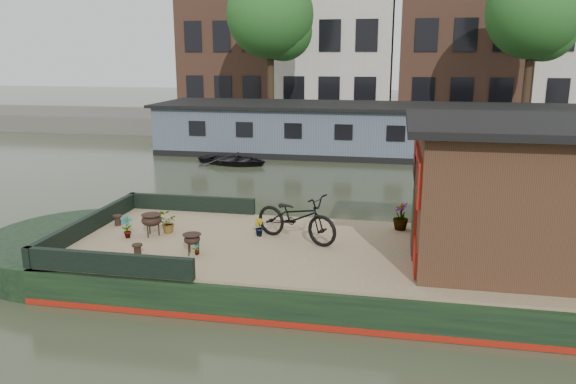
% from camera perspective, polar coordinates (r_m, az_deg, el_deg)
% --- Properties ---
extents(ground, '(120.00, 120.00, 0.00)m').
position_cam_1_polar(ground, '(10.61, 10.06, -9.30)').
color(ground, '#2A301E').
rests_on(ground, ground).
extents(houseboat_hull, '(14.01, 4.02, 0.60)m').
position_cam_1_polar(houseboat_hull, '(10.60, 2.84, -7.53)').
color(houseboat_hull, black).
rests_on(houseboat_hull, ground).
extents(houseboat_deck, '(11.80, 3.80, 0.05)m').
position_cam_1_polar(houseboat_deck, '(10.38, 10.20, -6.13)').
color(houseboat_deck, '#93855B').
rests_on(houseboat_deck, houseboat_hull).
extents(bow_bulwark, '(3.00, 4.00, 0.35)m').
position_cam_1_polar(bow_bulwark, '(11.52, -15.87, -3.40)').
color(bow_bulwark, black).
rests_on(bow_bulwark, houseboat_deck).
extents(cabin, '(4.00, 3.50, 2.42)m').
position_cam_1_polar(cabin, '(10.26, 22.80, 0.05)').
color(cabin, '#332514').
rests_on(cabin, houseboat_deck).
extents(bicycle, '(1.88, 1.28, 0.93)m').
position_cam_1_polar(bicycle, '(10.68, 0.84, -2.57)').
color(bicycle, black).
rests_on(bicycle, houseboat_deck).
extents(potted_plant_a, '(0.27, 0.21, 0.45)m').
position_cam_1_polar(potted_plant_a, '(11.34, -16.08, -3.43)').
color(potted_plant_a, brown).
rests_on(potted_plant_a, houseboat_deck).
extents(potted_plant_b, '(0.24, 0.24, 0.35)m').
position_cam_1_polar(potted_plant_b, '(11.06, -3.00, -3.60)').
color(potted_plant_b, brown).
rests_on(potted_plant_b, houseboat_deck).
extents(potted_plant_c, '(0.44, 0.40, 0.41)m').
position_cam_1_polar(potted_plant_c, '(11.48, -12.19, -3.07)').
color(potted_plant_c, '#9A422C').
rests_on(potted_plant_c, houseboat_deck).
extents(potted_plant_d, '(0.41, 0.41, 0.56)m').
position_cam_1_polar(potted_plant_d, '(11.62, 11.39, -2.43)').
color(potted_plant_d, brown).
rests_on(potted_plant_d, houseboat_deck).
extents(potted_plant_e, '(0.17, 0.17, 0.26)m').
position_cam_1_polar(potted_plant_e, '(10.15, -9.29, -5.63)').
color(potted_plant_e, brown).
rests_on(potted_plant_e, houseboat_deck).
extents(brazier_front, '(0.43, 0.43, 0.38)m').
position_cam_1_polar(brazier_front, '(10.18, -9.70, -5.24)').
color(brazier_front, black).
rests_on(brazier_front, houseboat_deck).
extents(brazier_rear, '(0.46, 0.46, 0.44)m').
position_cam_1_polar(brazier_rear, '(11.34, -13.67, -3.28)').
color(brazier_rear, black).
rests_on(brazier_rear, houseboat_deck).
extents(bollard_port, '(0.19, 0.19, 0.22)m').
position_cam_1_polar(bollard_port, '(12.25, -16.92, -2.77)').
color(bollard_port, black).
rests_on(bollard_port, houseboat_deck).
extents(bollard_stbd, '(0.19, 0.19, 0.21)m').
position_cam_1_polar(bollard_stbd, '(10.34, -15.04, -5.70)').
color(bollard_stbd, black).
rests_on(bollard_stbd, houseboat_deck).
extents(dinghy, '(3.20, 2.62, 0.58)m').
position_cam_1_polar(dinghy, '(21.86, -5.58, 3.60)').
color(dinghy, black).
rests_on(dinghy, ground).
extents(far_houseboat, '(20.40, 4.40, 2.11)m').
position_cam_1_polar(far_houseboat, '(23.99, 10.92, 5.97)').
color(far_houseboat, '#4A5363').
rests_on(far_houseboat, ground).
extents(quay, '(60.00, 6.00, 0.90)m').
position_cam_1_polar(quay, '(30.50, 10.98, 6.60)').
color(quay, '#47443F').
rests_on(quay, ground).
extents(tree_left, '(4.40, 4.40, 7.40)m').
position_cam_1_polar(tree_left, '(29.61, -1.51, 17.19)').
color(tree_left, '#332316').
rests_on(tree_left, quay).
extents(tree_right, '(4.40, 4.40, 7.40)m').
position_cam_1_polar(tree_right, '(29.54, 23.95, 16.07)').
color(tree_right, '#332316').
rests_on(tree_right, quay).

